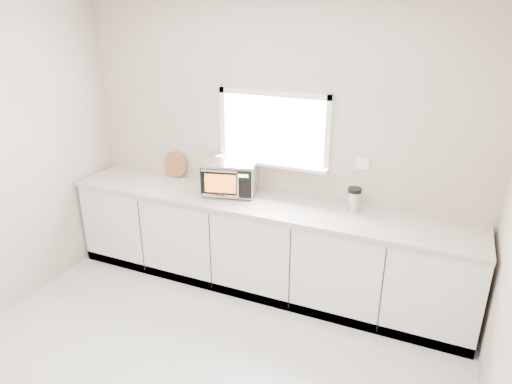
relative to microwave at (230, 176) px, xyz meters
The scene contains 7 objects.
back_wall 0.51m from the microwave, 31.91° to the left, with size 4.00×0.17×2.70m.
cabinets 0.75m from the microwave, 11.22° to the right, with size 3.92×0.60×0.88m, color silver.
countertop 0.42m from the microwave, 12.74° to the right, with size 3.92×0.64×0.04m, color beige.
microwave is the anchor object (origin of this frame).
knife_block 0.11m from the microwave, 105.76° to the right, with size 0.14×0.24×0.33m.
cutting_board 0.76m from the microwave, 167.11° to the left, with size 0.28×0.28×0.02m, color #916038.
coffee_grinder 1.19m from the microwave, ahead, with size 0.13×0.13×0.22m.
Camera 1 is at (1.53, -1.91, 2.60)m, focal length 32.00 mm.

